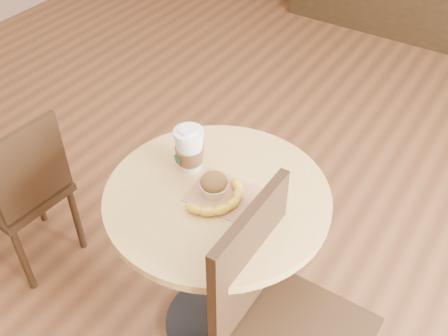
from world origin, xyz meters
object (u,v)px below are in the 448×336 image
object	(u,v)px
cafe_table	(218,236)
chair_left	(24,190)
muffin	(214,185)
banana	(220,198)
chair_right	(280,320)
coffee_cup	(189,150)

from	to	relation	value
cafe_table	chair_left	world-z (taller)	chair_left
chair_left	muffin	distance (m)	0.95
banana	chair_right	bearing A→B (deg)	0.50
banana	coffee_cup	bearing A→B (deg)	177.66
cafe_table	muffin	distance (m)	0.25
chair_left	chair_right	xyz separation A→B (m)	(1.20, -0.01, 0.08)
coffee_cup	cafe_table	bearing A→B (deg)	3.56
muffin	cafe_table	bearing A→B (deg)	60.08
coffee_cup	muffin	bearing A→B (deg)	-0.37
chair_left	cafe_table	bearing A→B (deg)	103.28
banana	chair_left	bearing A→B (deg)	-149.61
chair_right	coffee_cup	world-z (taller)	chair_right
chair_right	muffin	size ratio (longest dim) A/B	10.22
coffee_cup	muffin	distance (m)	0.16
cafe_table	banana	world-z (taller)	banana
chair_right	banana	xyz separation A→B (m)	(-0.30, 0.13, 0.26)
chair_left	muffin	bearing A→B (deg)	102.73
banana	muffin	bearing A→B (deg)	175.33
muffin	banana	xyz separation A→B (m)	(0.04, -0.02, -0.02)
cafe_table	chair_right	world-z (taller)	chair_right
cafe_table	chair_left	distance (m)	0.89
chair_left	coffee_cup	bearing A→B (deg)	109.38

